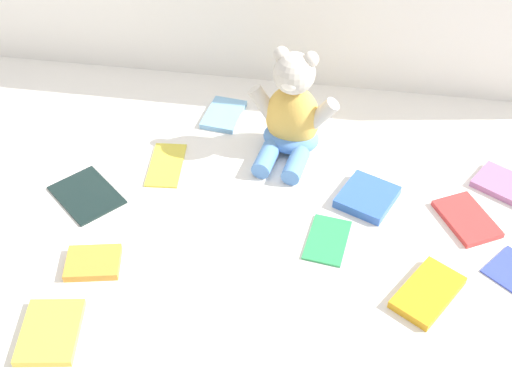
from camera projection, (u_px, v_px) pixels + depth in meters
ground_plane at (257, 194)px, 1.23m from camera, size 3.20×3.20×0.00m
teddy_bear at (292, 115)px, 1.27m from camera, size 0.19×0.18×0.23m
book_case_0 at (86, 194)px, 1.22m from camera, size 0.17×0.16×0.01m
book_case_1 at (224, 115)px, 1.40m from camera, size 0.09×0.12×0.01m
book_case_2 at (512, 188)px, 1.23m from camera, size 0.16×0.14×0.01m
book_case_3 at (166, 164)px, 1.28m from camera, size 0.08×0.14×0.01m
book_case_4 at (50, 332)px, 0.99m from camera, size 0.11×0.13×0.01m
book_case_5 at (328, 239)px, 1.13m from camera, size 0.08×0.12×0.01m
book_case_6 at (428, 292)px, 1.04m from camera, size 0.13×0.15×0.02m
book_case_7 at (467, 219)px, 1.17m from camera, size 0.13×0.14×0.01m
book_case_8 at (367, 197)px, 1.21m from camera, size 0.13×0.13×0.02m
book_case_9 at (93, 263)px, 1.09m from camera, size 0.10×0.09×0.01m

